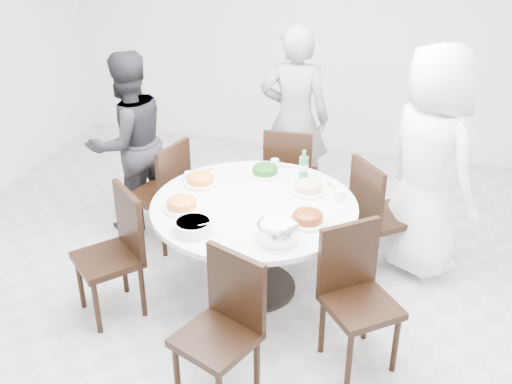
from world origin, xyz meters
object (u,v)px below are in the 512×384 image
(diner_left, at_px, (129,142))
(rice_bowl, at_px, (277,232))
(chair_ne, at_px, (384,215))
(soup_bowl, at_px, (193,226))
(chair_nw, at_px, (157,193))
(chair_n, at_px, (291,174))
(diner_middle, at_px, (295,119))
(chair_s, at_px, (216,336))
(chair_sw, at_px, (107,257))
(dining_table, at_px, (254,247))
(diner_right, at_px, (429,163))
(beverage_bottle, at_px, (304,165))
(chair_se, at_px, (361,303))

(diner_left, xyz_separation_m, rice_bowl, (1.61, -1.13, 0.01))
(chair_ne, xyz_separation_m, soup_bowl, (-1.19, -1.07, 0.31))
(chair_ne, relative_size, chair_nw, 1.00)
(chair_n, bearing_deg, chair_ne, 146.73)
(diner_middle, distance_m, rice_bowl, 1.90)
(chair_ne, distance_m, chair_s, 1.90)
(chair_sw, height_order, chair_s, same)
(diner_left, bearing_deg, dining_table, 95.76)
(diner_right, xyz_separation_m, beverage_bottle, (-0.93, -0.20, -0.05))
(chair_ne, height_order, chair_se, same)
(diner_left, xyz_separation_m, soup_bowl, (1.04, -1.18, -0.01))
(dining_table, relative_size, diner_left, 0.94)
(chair_ne, height_order, soup_bowl, chair_ne)
(chair_se, bearing_deg, chair_n, 77.00)
(dining_table, distance_m, chair_sw, 1.08)
(chair_s, relative_size, diner_right, 0.52)
(chair_ne, xyz_separation_m, chair_s, (-0.83, -1.71, 0.00))
(chair_se, xyz_separation_m, diner_left, (-2.19, 1.28, 0.33))
(chair_n, bearing_deg, dining_table, 86.25)
(chair_s, bearing_deg, chair_sw, 172.91)
(beverage_bottle, bearing_deg, chair_se, -60.79)
(chair_n, relative_size, soup_bowl, 3.71)
(chair_nw, xyz_separation_m, rice_bowl, (1.25, -0.88, 0.33))
(chair_nw, height_order, soup_bowl, chair_nw)
(chair_sw, distance_m, beverage_bottle, 1.62)
(chair_sw, relative_size, diner_right, 0.52)
(chair_nw, bearing_deg, beverage_bottle, 105.33)
(dining_table, relative_size, beverage_bottle, 6.10)
(chair_ne, height_order, chair_sw, same)
(chair_ne, height_order, diner_left, diner_left)
(dining_table, bearing_deg, diner_right, 29.64)
(chair_sw, bearing_deg, chair_s, 11.20)
(chair_s, distance_m, diner_middle, 2.59)
(dining_table, height_order, soup_bowl, soup_bowl)
(diner_middle, xyz_separation_m, soup_bowl, (-0.27, -1.92, -0.09))
(diner_left, bearing_deg, chair_s, 71.20)
(chair_ne, xyz_separation_m, chair_se, (-0.05, -1.17, 0.00))
(chair_s, xyz_separation_m, soup_bowl, (-0.37, 0.64, 0.31))
(diner_middle, xyz_separation_m, diner_left, (-1.31, -0.74, -0.08))
(rice_bowl, bearing_deg, chair_se, -14.57)
(chair_se, distance_m, diner_middle, 2.24)
(diner_right, xyz_separation_m, diner_middle, (-1.21, 0.76, -0.04))
(diner_right, bearing_deg, diner_left, 47.56)
(chair_se, height_order, rice_bowl, chair_se)
(chair_nw, bearing_deg, chair_sw, 16.70)
(chair_se, distance_m, beverage_bottle, 1.29)
(dining_table, distance_m, diner_left, 1.56)
(chair_nw, relative_size, beverage_bottle, 3.86)
(chair_ne, xyz_separation_m, rice_bowl, (-0.63, -1.02, 0.33))
(chair_n, xyz_separation_m, beverage_bottle, (0.23, -0.63, 0.40))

